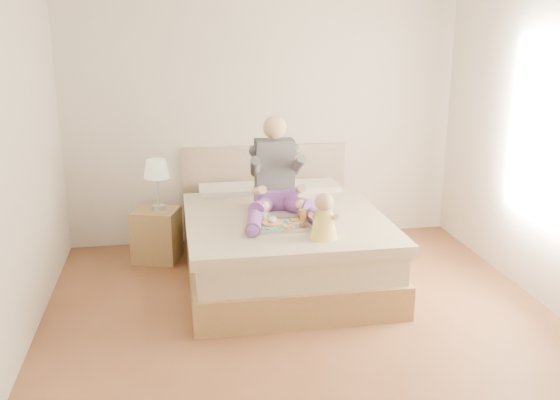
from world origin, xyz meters
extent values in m
cube|color=brown|center=(0.00, 0.00, 0.00)|extent=(4.00, 4.20, 0.01)
cube|color=silver|center=(0.00, 2.10, 1.35)|extent=(4.00, 0.02, 2.70)
cube|color=silver|center=(0.00, -2.10, 1.35)|extent=(4.00, 0.02, 2.70)
cube|color=silver|center=(-2.00, 0.00, 1.35)|extent=(0.02, 4.20, 2.70)
cube|color=white|center=(1.99, 0.20, 1.40)|extent=(0.02, 1.30, 1.60)
cube|color=white|center=(1.98, 0.20, 1.40)|extent=(0.01, 1.18, 1.48)
cube|color=olive|center=(0.00, 1.02, 0.14)|extent=(1.68, 2.13, 0.28)
cube|color=beige|center=(0.00, 1.02, 0.40)|extent=(1.60, 2.05, 0.24)
cube|color=beige|center=(0.00, 0.87, 0.57)|extent=(1.70, 1.80, 0.09)
cube|color=white|center=(-0.38, 1.76, 0.59)|extent=(0.62, 0.40, 0.14)
cube|color=white|center=(0.38, 1.76, 0.59)|extent=(0.62, 0.40, 0.14)
cube|color=gray|center=(0.00, 2.09, 0.50)|extent=(1.70, 0.08, 1.00)
cube|color=olive|center=(-1.12, 1.62, 0.25)|extent=(0.50, 0.47, 0.50)
cylinder|color=silver|center=(-1.09, 1.63, 0.53)|extent=(0.13, 0.13, 0.04)
cylinder|color=silver|center=(-1.09, 1.63, 0.68)|extent=(0.03, 0.03, 0.27)
cone|color=beige|center=(-1.09, 1.63, 0.90)|extent=(0.24, 0.24, 0.17)
cube|color=#6F3B95|center=(-0.04, 1.17, 0.70)|extent=(0.36, 0.29, 0.17)
cube|color=#313238|center=(-0.04, 1.23, 0.99)|extent=(0.34, 0.21, 0.45)
sphere|color=#DEB38B|center=(-0.04, 1.20, 1.33)|extent=(0.21, 0.21, 0.21)
cylinder|color=#6F3B95|center=(-0.19, 0.95, 0.69)|extent=(0.31, 0.51, 0.21)
cylinder|color=#6F3B95|center=(-0.31, 0.59, 0.67)|extent=(0.20, 0.45, 0.12)
sphere|color=#6F3B95|center=(-0.35, 0.38, 0.66)|extent=(0.10, 0.10, 0.10)
cylinder|color=#313238|center=(-0.23, 1.10, 1.01)|extent=(0.12, 0.29, 0.23)
cylinder|color=#DEB38B|center=(-0.22, 0.92, 0.84)|extent=(0.10, 0.30, 0.15)
sphere|color=#DEB38B|center=(-0.19, 0.78, 0.74)|extent=(0.08, 0.08, 0.08)
cylinder|color=#6F3B95|center=(0.11, 0.94, 0.69)|extent=(0.30, 0.51, 0.21)
cylinder|color=#6F3B95|center=(0.22, 0.58, 0.67)|extent=(0.19, 0.45, 0.12)
sphere|color=#6F3B95|center=(0.26, 0.37, 0.66)|extent=(0.10, 0.10, 0.10)
cylinder|color=#313238|center=(0.15, 1.10, 1.01)|extent=(0.11, 0.29, 0.23)
cylinder|color=#DEB38B|center=(0.14, 0.92, 0.84)|extent=(0.10, 0.30, 0.15)
sphere|color=#DEB38B|center=(0.11, 0.77, 0.74)|extent=(0.08, 0.08, 0.08)
cube|color=silver|center=(-0.07, 0.60, 0.62)|extent=(0.44, 0.35, 0.01)
cylinder|color=#3CADA6|center=(-0.16, 0.61, 0.63)|extent=(0.26, 0.26, 0.01)
cylinder|color=#DD9349|center=(-0.16, 0.61, 0.64)|extent=(0.17, 0.17, 0.02)
cylinder|color=silver|center=(-0.21, 0.72, 0.66)|extent=(0.08, 0.08, 0.09)
torus|color=silver|center=(-0.17, 0.72, 0.67)|extent=(0.01, 0.06, 0.06)
cylinder|color=olive|center=(-0.21, 0.72, 0.71)|extent=(0.07, 0.07, 0.01)
cylinder|color=silver|center=(0.04, 0.67, 0.63)|extent=(0.14, 0.14, 0.01)
cube|color=#DD9349|center=(0.04, 0.67, 0.64)|extent=(0.08, 0.07, 0.02)
cylinder|color=silver|center=(-0.05, 0.50, 0.63)|extent=(0.14, 0.14, 0.01)
ellipsoid|color=red|center=(-0.03, 0.49, 0.64)|extent=(0.04, 0.03, 0.01)
cylinder|color=white|center=(0.10, 0.66, 0.68)|extent=(0.07, 0.07, 0.11)
cylinder|color=orange|center=(0.10, 0.66, 0.68)|extent=(0.06, 0.06, 0.11)
cylinder|color=white|center=(0.08, 0.50, 0.64)|extent=(0.07, 0.07, 0.04)
cylinder|color=#4D260B|center=(0.08, 0.50, 0.64)|extent=(0.06, 0.06, 0.03)
cone|color=#FFDA50|center=(0.19, 0.28, 0.73)|extent=(0.22, 0.22, 0.24)
sphere|color=#DEB38B|center=(0.19, 0.28, 0.90)|extent=(0.15, 0.15, 0.15)
cylinder|color=#DEB38B|center=(0.19, 0.39, 0.65)|extent=(0.12, 0.17, 0.06)
sphere|color=#DEB38B|center=(0.22, 0.47, 0.65)|extent=(0.05, 0.05, 0.05)
cylinder|color=#DEB38B|center=(0.11, 0.31, 0.77)|extent=(0.10, 0.12, 0.10)
cylinder|color=#DEB38B|center=(0.27, 0.36, 0.65)|extent=(0.09, 0.17, 0.06)
sphere|color=#DEB38B|center=(0.30, 0.44, 0.65)|extent=(0.05, 0.05, 0.05)
cylinder|color=#DEB38B|center=(0.28, 0.25, 0.77)|extent=(0.05, 0.12, 0.10)
camera|label=1|loc=(-0.93, -4.16, 2.23)|focal=40.00mm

